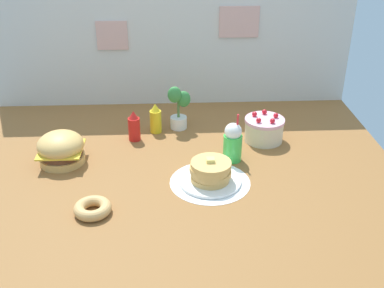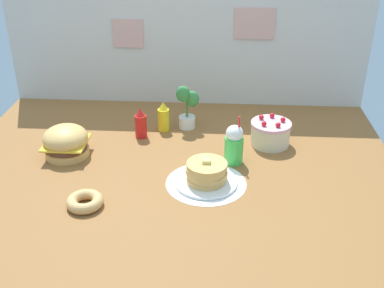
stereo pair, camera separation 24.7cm
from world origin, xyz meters
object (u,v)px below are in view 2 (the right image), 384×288
Objects in this scene: pancake_stack at (206,174)px; potted_plant at (187,105)px; donut_pink_glaze at (85,201)px; burger at (66,142)px; layer_cake at (270,133)px; mustard_bottle at (164,117)px; cream_soda_cup at (234,144)px; ketchup_bottle at (141,124)px.

potted_plant is at bearing 102.98° from pancake_stack.
donut_pink_glaze is 0.96m from potted_plant.
layer_cake is (1.13, 0.20, -0.01)m from burger.
burger is 0.61m from mustard_bottle.
cream_soda_cup is at bearing -1.15° from burger.
donut_pink_glaze is at bearing -108.38° from mustard_bottle.
donut_pink_glaze is (-0.56, -0.23, -0.03)m from pancake_stack.
pancake_stack is 0.66m from potted_plant.
layer_cake is (0.35, 0.44, 0.02)m from pancake_stack.
cream_soda_cup is (0.55, -0.27, 0.02)m from ketchup_bottle.
ketchup_bottle is (-0.41, 0.49, 0.03)m from pancake_stack.
mustard_bottle is at bearing 115.75° from pancake_stack.
pancake_stack is 1.70× the size of mustard_bottle.
cream_soda_cup is at bearing -25.97° from ketchup_bottle.
donut_pink_glaze is at bearing -146.79° from cream_soda_cup.
cream_soda_cup reaches higher than layer_cake.
pancake_stack is 1.83× the size of donut_pink_glaze.
cream_soda_cup is at bearing -40.82° from mustard_bottle.
mustard_bottle is at bearing 71.62° from donut_pink_glaze.
cream_soda_cup reaches higher than ketchup_bottle.
layer_cake is at bearing 46.06° from cream_soda_cup.
layer_cake is 0.31m from cream_soda_cup.
pancake_stack reaches higher than donut_pink_glaze.
mustard_bottle is (0.12, 0.10, 0.00)m from ketchup_bottle.
mustard_bottle is 0.16m from potted_plant.
mustard_bottle is at bearing 139.18° from cream_soda_cup.
cream_soda_cup is (0.92, -0.02, 0.02)m from burger.
mustard_bottle is at bearing -161.02° from potted_plant.
pancake_stack is at bearing -50.23° from ketchup_bottle.
cream_soda_cup is at bearing -55.34° from potted_plant.
pancake_stack is 0.60m from donut_pink_glaze.
burger is at bearing -169.85° from layer_cake.
potted_plant is at bearing 64.70° from donut_pink_glaze.
mustard_bottle reaches higher than donut_pink_glaze.
donut_pink_glaze is (-0.91, -0.68, -0.04)m from layer_cake.
ketchup_bottle is (-0.76, 0.04, 0.01)m from layer_cake.
potted_plant is at bearing 31.72° from burger.
pancake_stack is 1.13× the size of cream_soda_cup.
layer_cake is at bearing 51.71° from pancake_stack.
potted_plant is (-0.50, 0.19, 0.08)m from layer_cake.
pancake_stack is 0.64m from ketchup_bottle.
ketchup_bottle reaches higher than donut_pink_glaze.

